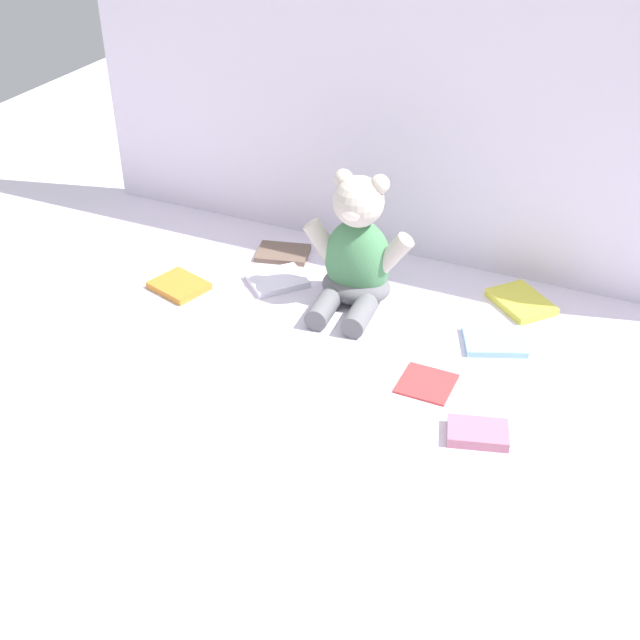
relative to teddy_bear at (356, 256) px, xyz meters
name	(u,v)px	position (x,y,z in m)	size (l,w,h in m)	color
ground_plane	(346,338)	(0.04, -0.14, -0.11)	(3.20, 3.20, 0.00)	silver
backdrop_drape	(421,98)	(0.04, 0.25, 0.26)	(1.59, 0.03, 0.73)	silver
teddy_bear	(356,256)	(0.00, 0.00, 0.00)	(0.24, 0.21, 0.28)	#4C8C59
book_case_0	(521,302)	(0.32, 0.12, -0.10)	(0.09, 0.13, 0.02)	yellow
book_case_1	(494,341)	(0.31, -0.04, -0.10)	(0.10, 0.12, 0.01)	#88BDE5
book_case_2	(179,286)	(-0.36, -0.12, -0.10)	(0.09, 0.11, 0.01)	orange
book_case_3	(427,383)	(0.23, -0.21, -0.10)	(0.10, 0.10, 0.01)	#CA3A3A
book_case_4	(277,280)	(-0.18, -0.01, -0.10)	(0.10, 0.12, 0.01)	white
book_case_5	(283,253)	(-0.23, 0.11, -0.10)	(0.09, 0.12, 0.01)	brown
book_case_6	(478,433)	(0.35, -0.32, -0.10)	(0.07, 0.10, 0.02)	#BB6B86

